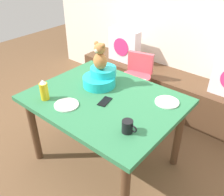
{
  "coord_description": "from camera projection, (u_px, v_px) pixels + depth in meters",
  "views": [
    {
      "loc": [
        1.19,
        -1.33,
        1.88
      ],
      "look_at": [
        0.0,
        0.1,
        0.69
      ],
      "focal_mm": 39.82,
      "sensor_mm": 36.0,
      "label": 1
    }
  ],
  "objects": [
    {
      "name": "ground_plane",
      "position": [
        106.0,
        159.0,
        2.51
      ],
      "size": [
        8.0,
        8.0,
        0.0
      ],
      "primitive_type": "plane",
      "color": "brown"
    },
    {
      "name": "back_wall",
      "position": [
        192.0,
        1.0,
        2.8
      ],
      "size": [
        4.4,
        0.1,
        2.6
      ],
      "primitive_type": "cube",
      "color": "silver",
      "rests_on": "ground_plane"
    },
    {
      "name": "window_bench",
      "position": [
        169.0,
        91.0,
        3.2
      ],
      "size": [
        2.6,
        0.44,
        0.46
      ],
      "primitive_type": "cube",
      "color": "brown",
      "rests_on": "ground_plane"
    },
    {
      "name": "pillow_floral_left",
      "position": [
        124.0,
        46.0,
        3.34
      ],
      "size": [
        0.44,
        0.15,
        0.44
      ],
      "color": "silver",
      "rests_on": "window_bench"
    },
    {
      "name": "dining_table",
      "position": [
        105.0,
        107.0,
        2.17
      ],
      "size": [
        1.27,
        0.99,
        0.74
      ],
      "color": "#2D7247",
      "rests_on": "ground_plane"
    },
    {
      "name": "highchair",
      "position": [
        136.0,
        78.0,
        2.88
      ],
      "size": [
        0.4,
        0.51,
        0.79
      ],
      "color": "#D84C59",
      "rests_on": "ground_plane"
    },
    {
      "name": "infant_seat_teal",
      "position": [
        101.0,
        78.0,
        2.28
      ],
      "size": [
        0.3,
        0.33,
        0.16
      ],
      "color": "#1FBEC6",
      "rests_on": "dining_table"
    },
    {
      "name": "teddy_bear",
      "position": [
        100.0,
        57.0,
        2.16
      ],
      "size": [
        0.13,
        0.12,
        0.25
      ],
      "color": "#AD6F39",
      "rests_on": "infant_seat_teal"
    },
    {
      "name": "ketchup_bottle",
      "position": [
        44.0,
        90.0,
        2.06
      ],
      "size": [
        0.07,
        0.07,
        0.18
      ],
      "color": "gold",
      "rests_on": "dining_table"
    },
    {
      "name": "coffee_mug",
      "position": [
        128.0,
        127.0,
        1.72
      ],
      "size": [
        0.12,
        0.08,
        0.09
      ],
      "color": "black",
      "rests_on": "dining_table"
    },
    {
      "name": "dinner_plate_near",
      "position": [
        167.0,
        102.0,
        2.05
      ],
      "size": [
        0.2,
        0.2,
        0.01
      ],
      "primitive_type": "cylinder",
      "color": "white",
      "rests_on": "dining_table"
    },
    {
      "name": "dinner_plate_far",
      "position": [
        66.0,
        105.0,
        2.02
      ],
      "size": [
        0.2,
        0.2,
        0.01
      ],
      "primitive_type": "cylinder",
      "color": "white",
      "rests_on": "dining_table"
    },
    {
      "name": "cell_phone",
      "position": [
        105.0,
        101.0,
        2.06
      ],
      "size": [
        0.1,
        0.16,
        0.01
      ],
      "primitive_type": "cube",
      "rotation": [
        0.0,
        0.0,
        0.24
      ],
      "color": "black",
      "rests_on": "dining_table"
    }
  ]
}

